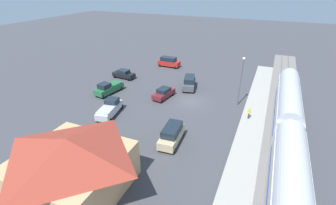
{
  "coord_description": "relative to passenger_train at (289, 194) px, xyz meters",
  "views": [
    {
      "loc": [
        -10.84,
        34.41,
        17.82
      ],
      "look_at": [
        2.47,
        3.55,
        1.0
      ],
      "focal_mm": 26.31,
      "sensor_mm": 36.0,
      "label": 1
    }
  ],
  "objects": [
    {
      "name": "suv_red",
      "position": [
        24.38,
        -33.13,
        -1.71
      ],
      "size": [
        4.95,
        2.5,
        2.22
      ],
      "color": "red",
      "rests_on": "ground"
    },
    {
      "name": "pedestrian_on_platform",
      "position": [
        4.65,
        -15.51,
        -1.58
      ],
      "size": [
        0.36,
        0.36,
        1.71
      ],
      "color": "#333338",
      "rests_on": "platform"
    },
    {
      "name": "station_building",
      "position": [
        18.0,
        4.09,
        0.1
      ],
      "size": [
        9.83,
        9.62,
        5.7
      ],
      "color": "tan",
      "rests_on": "ground"
    },
    {
      "name": "sedan_black",
      "position": [
        29.81,
        -22.85,
        -1.98
      ],
      "size": [
        4.64,
        2.56,
        1.74
      ],
      "color": "black",
      "rests_on": "ground"
    },
    {
      "name": "light_pole_near_platform",
      "position": [
        6.8,
        -19.83,
        2.03
      ],
      "size": [
        0.44,
        0.44,
        7.77
      ],
      "color": "#515156",
      "rests_on": "ground"
    },
    {
      "name": "pickup_silver",
      "position": [
        23.5,
        -9.19,
        -1.83
      ],
      "size": [
        2.89,
        5.66,
        2.14
      ],
      "color": "silver",
      "rests_on": "ground"
    },
    {
      "name": "suv_tan",
      "position": [
        12.55,
        -6.38,
        -1.71
      ],
      "size": [
        2.29,
        5.02,
        2.22
      ],
      "color": "#C6B284",
      "rests_on": "ground"
    },
    {
      "name": "pickup_green",
      "position": [
        28.15,
        -15.43,
        -1.83
      ],
      "size": [
        2.82,
        5.65,
        2.14
      ],
      "color": "#236638",
      "rests_on": "ground"
    },
    {
      "name": "sedan_maroon",
      "position": [
        18.63,
        -17.54,
        -1.98
      ],
      "size": [
        2.55,
        4.74,
        1.74
      ],
      "color": "maroon",
      "rests_on": "ground"
    },
    {
      "name": "passenger_train",
      "position": [
        0.0,
        0.0,
        0.0
      ],
      "size": [
        2.93,
        51.48,
        4.98
      ],
      "color": "silver",
      "rests_on": "railway_track"
    },
    {
      "name": "platform",
      "position": [
        4.0,
        -17.91,
        -2.71
      ],
      "size": [
        3.2,
        46.0,
        0.3
      ],
      "color": "#A8A399",
      "rests_on": "ground"
    },
    {
      "name": "ground_plane",
      "position": [
        14.0,
        -17.91,
        -2.86
      ],
      "size": [
        200.0,
        200.0,
        0.0
      ],
      "primitive_type": "plane",
      "color": "#424247"
    },
    {
      "name": "railway_track",
      "position": [
        -0.0,
        -17.91,
        -2.76
      ],
      "size": [
        4.8,
        70.0,
        0.3
      ],
      "color": "slate",
      "rests_on": "ground"
    },
    {
      "name": "suv_charcoal",
      "position": [
        16.04,
        -23.07,
        -1.71
      ],
      "size": [
        3.11,
        5.23,
        2.22
      ],
      "color": "#47494F",
      "rests_on": "ground"
    }
  ]
}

